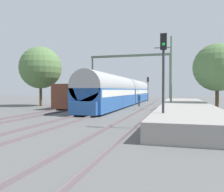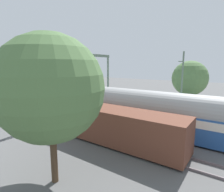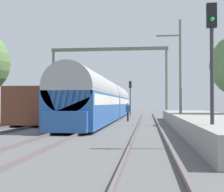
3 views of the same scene
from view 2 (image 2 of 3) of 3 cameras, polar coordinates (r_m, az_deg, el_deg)
The scene contains 13 objects.
ground at distance 17.65m, azimuth 29.51°, elevation -13.04°, with size 120.00×120.00×0.00m, color #5A5A5A.
track_far_west at distance 13.69m, azimuth 27.49°, elevation -19.16°, with size 1.52×60.00×0.16m.
track_west at distance 17.62m, azimuth 29.53°, elevation -12.80°, with size 1.52×60.00×0.16m.
track_east at distance 21.70m, azimuth 30.76°, elevation -8.79°, with size 1.52×60.00×0.16m.
platform at distance 25.46m, azimuth 27.08°, elevation -5.04°, with size 4.40×28.00×0.90m.
passenger_train at distance 21.95m, azimuth -4.88°, elevation -2.12°, with size 2.93×32.85×3.82m.
freight_car at distance 15.78m, azimuth -0.96°, elevation -8.69°, with size 2.80×13.00×2.70m.
person_crossing at distance 22.58m, azimuth 4.44°, elevation -4.24°, with size 0.41×0.26×1.73m.
railway_signal_far at distance 31.54m, azimuth -18.87°, elevation 2.90°, with size 0.36×0.30×4.68m.
catenary_gantry at distance 23.52m, azimuth -10.56°, elevation 7.62°, with size 13.04×0.28×7.86m.
catenary_pole_east_mid at distance 23.94m, azimuth 20.71°, elevation 3.54°, with size 1.90×0.20×8.00m.
tree_west_background at distance 9.99m, azimuth -18.55°, elevation 2.15°, with size 5.67×5.67×8.06m.
tree_east_background at distance 28.48m, azimuth 22.87°, elevation 5.05°, with size 4.92×4.92×7.00m.
Camera 2 is at (-16.39, -1.23, 6.43)m, focal length 29.64 mm.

